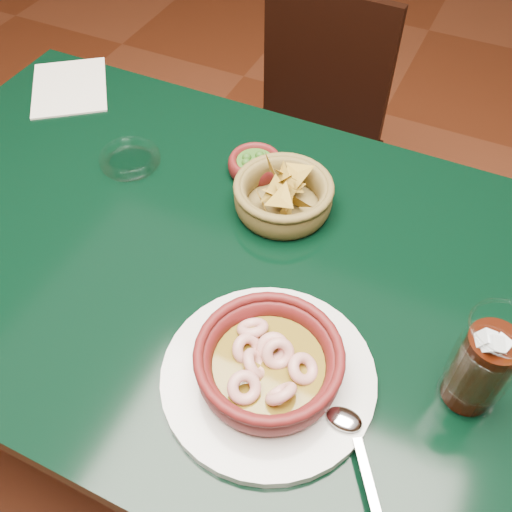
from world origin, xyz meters
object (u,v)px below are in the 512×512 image
at_px(chip_basket, 283,196).
at_px(cola_drink, 483,365).
at_px(dining_table, 191,280).
at_px(dining_chair, 306,139).
at_px(shrimp_plate, 269,367).

xyz_separation_m(chip_basket, cola_drink, (0.37, -0.22, 0.05)).
distance_m(dining_table, cola_drink, 0.52).
height_order(dining_table, dining_chair, dining_chair).
xyz_separation_m(shrimp_plate, cola_drink, (0.25, 0.09, 0.05)).
height_order(dining_table, chip_basket, chip_basket).
bearing_deg(shrimp_plate, dining_chair, 107.60).
distance_m(dining_table, shrimp_plate, 0.32).
xyz_separation_m(dining_table, dining_chair, (-0.05, 0.70, -0.20)).
bearing_deg(dining_table, dining_chair, 93.79).
relative_size(dining_table, cola_drink, 6.25).
xyz_separation_m(dining_table, chip_basket, (0.11, 0.15, 0.13)).
relative_size(dining_table, dining_chair, 1.45).
bearing_deg(shrimp_plate, dining_table, 143.51).
distance_m(dining_chair, shrimp_plate, 0.97).
xyz_separation_m(dining_chair, chip_basket, (0.16, -0.56, 0.33)).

